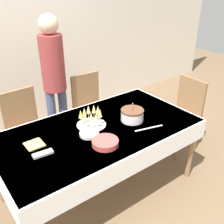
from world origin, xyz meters
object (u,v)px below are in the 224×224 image
at_px(champagne_tray, 91,116).
at_px(person_standing, 54,73).
at_px(birthday_cake, 132,115).
at_px(plate_stack_dessert, 89,134).
at_px(plate_stack_main, 105,143).
at_px(dining_chair_far_left, 26,127).
at_px(dining_chair_right_end, 183,112).
at_px(dining_chair_far_right, 90,107).

relative_size(champagne_tray, person_standing, 0.17).
bearing_deg(birthday_cake, plate_stack_dessert, 176.98).
distance_m(birthday_cake, person_standing, 1.13).
xyz_separation_m(champagne_tray, plate_stack_main, (-0.09, -0.36, -0.07)).
relative_size(dining_chair_far_left, person_standing, 0.56).
xyz_separation_m(dining_chair_right_end, plate_stack_dessert, (-1.44, -0.04, 0.25)).
distance_m(dining_chair_right_end, plate_stack_dessert, 1.46).
distance_m(dining_chair_far_right, plate_stack_main, 1.26).
xyz_separation_m(dining_chair_far_right, plate_stack_main, (-0.55, -1.11, 0.26)).
distance_m(dining_chair_far_left, dining_chair_far_right, 0.88).
xyz_separation_m(birthday_cake, champagne_tray, (-0.38, 0.17, 0.04)).
bearing_deg(birthday_cake, person_standing, 107.50).
height_order(dining_chair_far_right, person_standing, person_standing).
height_order(birthday_cake, plate_stack_dessert, birthday_cake).
xyz_separation_m(dining_chair_far_left, birthday_cake, (0.81, -0.92, 0.29)).
bearing_deg(dining_chair_right_end, champagne_tray, 175.53).
relative_size(plate_stack_dessert, person_standing, 0.11).
height_order(plate_stack_main, person_standing, person_standing).
bearing_deg(plate_stack_dessert, birthday_cake, -3.02).
relative_size(dining_chair_far_left, plate_stack_main, 4.03).
bearing_deg(dining_chair_right_end, birthday_cake, -175.88).
bearing_deg(dining_chair_far_right, plate_stack_dessert, -122.90).
relative_size(dining_chair_far_right, birthday_cake, 4.09).
bearing_deg(dining_chair_far_left, plate_stack_dessert, -71.18).
height_order(birthday_cake, person_standing, person_standing).
relative_size(dining_chair_right_end, birthday_cake, 4.09).
height_order(birthday_cake, plate_stack_main, birthday_cake).
bearing_deg(dining_chair_far_right, dining_chair_right_end, -44.46).
bearing_deg(dining_chair_far_right, birthday_cake, -94.60).
bearing_deg(dining_chair_far_right, person_standing, 161.29).
bearing_deg(champagne_tray, dining_chair_far_left, 119.45).
distance_m(dining_chair_far_right, person_standing, 0.67).
relative_size(dining_chair_right_end, person_standing, 0.56).
bearing_deg(dining_chair_far_right, dining_chair_far_left, -179.99).
bearing_deg(champagne_tray, plate_stack_main, -104.15).
height_order(dining_chair_far_left, plate_stack_main, dining_chair_far_left).
xyz_separation_m(dining_chair_far_left, champagne_tray, (0.42, -0.75, 0.33)).
bearing_deg(dining_chair_far_left, plate_stack_main, -73.44).
relative_size(dining_chair_far_right, plate_stack_main, 4.03).
relative_size(dining_chair_far_left, dining_chair_right_end, 1.00).
xyz_separation_m(champagne_tray, person_standing, (0.05, 0.88, 0.19)).
relative_size(dining_chair_far_left, dining_chair_far_right, 1.00).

